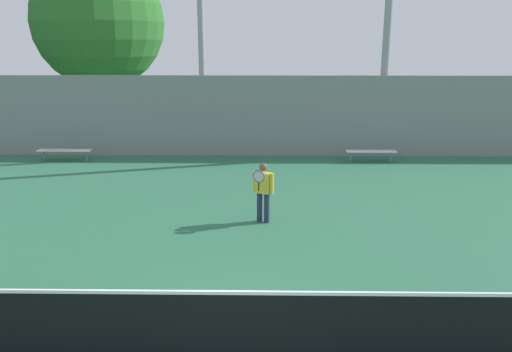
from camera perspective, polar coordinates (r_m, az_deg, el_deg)
tennis_net at (r=7.34m, az=-2.48°, el=-16.64°), size 10.27×0.09×1.07m
tennis_player at (r=12.39m, az=0.82°, el=-1.56°), size 0.52×0.49×1.52m
bench_courtside_far at (r=20.35m, az=-21.02°, el=2.72°), size 2.03×0.40×0.43m
bench_adjacent_court at (r=19.32m, az=13.00°, el=2.72°), size 1.88×0.40×0.43m
back_fence at (r=19.67m, az=-0.30°, el=6.83°), size 34.37×0.06×3.16m
tree_green_broad at (r=27.13m, az=-17.55°, el=16.40°), size 6.49×6.49×8.59m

